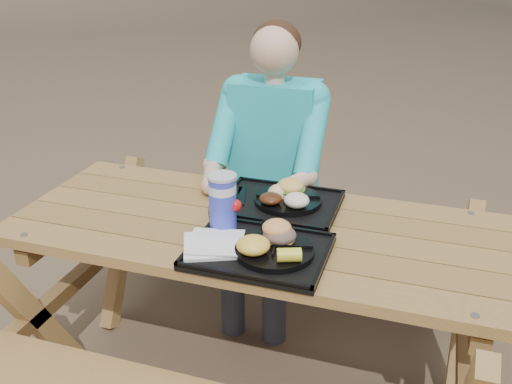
% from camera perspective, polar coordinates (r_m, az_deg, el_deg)
% --- Properties ---
extents(ground, '(60.00, 60.00, 0.00)m').
position_cam_1_polar(ground, '(2.52, 0.00, -18.51)').
color(ground, '#999999').
rests_on(ground, ground).
extents(picnic_table, '(1.80, 1.49, 0.75)m').
position_cam_1_polar(picnic_table, '(2.28, 0.00, -11.61)').
color(picnic_table, '#999999').
rests_on(picnic_table, ground).
extents(tray_near, '(0.45, 0.35, 0.02)m').
position_cam_1_polar(tray_near, '(1.89, 0.29, -6.07)').
color(tray_near, black).
rests_on(tray_near, picnic_table).
extents(tray_far, '(0.45, 0.35, 0.02)m').
position_cam_1_polar(tray_far, '(2.21, 2.38, -1.29)').
color(tray_far, black).
rests_on(tray_far, picnic_table).
extents(plate_near, '(0.26, 0.26, 0.02)m').
position_cam_1_polar(plate_near, '(1.86, 1.86, -5.87)').
color(plate_near, black).
rests_on(plate_near, tray_near).
extents(plate_far, '(0.26, 0.26, 0.02)m').
position_cam_1_polar(plate_far, '(2.21, 3.21, -0.82)').
color(plate_far, black).
rests_on(plate_far, tray_far).
extents(napkin_stack, '(0.24, 0.24, 0.02)m').
position_cam_1_polar(napkin_stack, '(1.90, -4.46, -5.23)').
color(napkin_stack, white).
rests_on(napkin_stack, tray_near).
extents(soda_cup, '(0.10, 0.10, 0.19)m').
position_cam_1_polar(soda_cup, '(1.98, -3.35, -1.16)').
color(soda_cup, '#1B2ACE').
rests_on(soda_cup, tray_near).
extents(condiment_bbq, '(0.06, 0.06, 0.03)m').
position_cam_1_polar(condiment_bbq, '(1.99, 1.34, -3.54)').
color(condiment_bbq, '#321105').
rests_on(condiment_bbq, tray_near).
extents(condiment_mustard, '(0.05, 0.05, 0.03)m').
position_cam_1_polar(condiment_mustard, '(1.97, 2.82, -3.89)').
color(condiment_mustard, gold).
rests_on(condiment_mustard, tray_near).
extents(sandwich, '(0.10, 0.10, 0.11)m').
position_cam_1_polar(sandwich, '(1.87, 2.38, -3.45)').
color(sandwich, '#EC9953').
rests_on(sandwich, plate_near).
extents(mac_cheese, '(0.11, 0.11, 0.05)m').
position_cam_1_polar(mac_cheese, '(1.82, -0.28, -5.34)').
color(mac_cheese, yellow).
rests_on(mac_cheese, plate_near).
extents(corn_cob, '(0.10, 0.10, 0.04)m').
position_cam_1_polar(corn_cob, '(1.78, 3.33, -6.31)').
color(corn_cob, yellow).
rests_on(corn_cob, plate_near).
extents(cutlery_far, '(0.08, 0.17, 0.01)m').
position_cam_1_polar(cutlery_far, '(2.26, -1.46, -0.37)').
color(cutlery_far, black).
rests_on(cutlery_far, tray_far).
extents(burger, '(0.11, 0.11, 0.10)m').
position_cam_1_polar(burger, '(2.22, 3.50, 0.94)').
color(burger, '#EEBB54').
rests_on(burger, plate_far).
extents(baked_beans, '(0.09, 0.09, 0.04)m').
position_cam_1_polar(baked_beans, '(2.14, 1.48, -0.67)').
color(baked_beans, '#4B210F').
rests_on(baked_beans, plate_far).
extents(potato_salad, '(0.10, 0.10, 0.05)m').
position_cam_1_polar(potato_salad, '(2.12, 4.09, -0.83)').
color(potato_salad, white).
rests_on(potato_salad, plate_far).
extents(diner, '(0.48, 0.84, 1.28)m').
position_cam_1_polar(diner, '(2.68, 1.73, 0.69)').
color(diner, '#1BC1B7').
rests_on(diner, ground).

